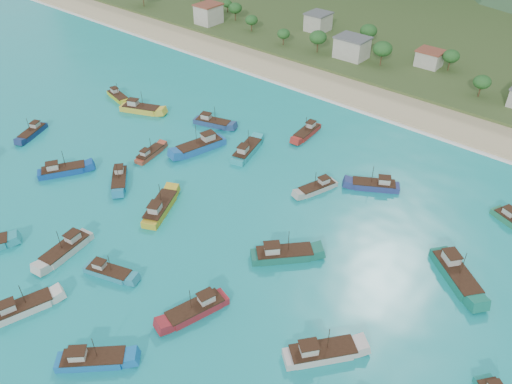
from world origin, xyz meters
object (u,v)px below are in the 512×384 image
Objects in this scene: boat_19 at (283,255)px; boat_25 at (93,360)px; boat_0 at (317,188)px; boat_32 at (201,146)px; boat_15 at (150,154)px; boat_12 at (196,310)px; boat_4 at (213,123)px; boat_16 at (307,132)px; boat_17 at (118,97)px; boat_30 at (455,274)px; boat_31 at (33,133)px; boat_9 at (247,151)px; boat_13 at (63,171)px; boat_21 at (160,208)px; boat_24 at (109,272)px; boat_14 at (66,249)px; boat_6 at (374,186)px; boat_27 at (22,309)px; boat_2 at (120,180)px; boat_29 at (141,109)px; boat_20 at (321,353)px.

boat_19 is 1.12× the size of boat_25.
boat_32 reaches higher than boat_0.
boat_12 is at bearing -43.15° from boat_15.
boat_32 is at bearing 13.16° from boat_4.
boat_16 reaches higher than boat_17.
boat_31 is at bearing -40.02° from boat_30.
boat_9 is 1.03× the size of boat_12.
boat_13 is (-10.67, -38.75, 0.04)m from boat_4.
boat_21 reaches higher than boat_24.
boat_12 is 1.04× the size of boat_13.
boat_14 is at bearing -100.54° from boat_24.
boat_6 is at bearing 24.56° from boat_21.
boat_21 is at bearing 41.18° from boat_13.
boat_30 is (52.09, 53.30, 0.23)m from boat_27.
boat_32 is (38.81, 22.72, 0.37)m from boat_31.
boat_14 is at bearing 68.53° from boat_2.
boat_19 is (32.25, 24.96, 0.09)m from boat_14.
boat_25 is 0.73× the size of boat_32.
boat_27 is at bearing 55.44° from boat_12.
boat_6 is at bearing -79.89° from boat_12.
boat_6 is at bearing 66.28° from boat_13.
boat_19 reaches higher than boat_0.
boat_29 is at bearing -96.66° from boat_2.
boat_9 is at bearing 70.37° from boat_29.
boat_21 is (-5.02, -45.80, 0.18)m from boat_16.
boat_4 is (-2.19, 32.53, 0.04)m from boat_2.
boat_24 is 61.82m from boat_30.
boat_27 is 61.66m from boat_31.
boat_31 is (-31.45, -12.69, 0.07)m from boat_15.
boat_31 is (-77.86, -5.23, -0.25)m from boat_19.
boat_13 reaches higher than boat_4.
boat_21 reaches higher than boat_14.
boat_21 is at bearing 129.66° from boat_32.
boat_17 is (-34.80, 26.27, -0.06)m from boat_2.
boat_17 is at bearing -147.41° from boat_24.
boat_20 is 0.91× the size of boat_21.
boat_4 is at bearing 61.79° from boat_6.
boat_12 is at bearing 21.38° from boat_13.
boat_4 is 1.11× the size of boat_25.
boat_29 is at bearing 139.15° from boat_13.
boat_21 reaches higher than boat_4.
boat_15 is at bearing 38.61° from boat_0.
boat_16 reaches higher than boat_2.
boat_15 is 40.38m from boat_16.
boat_30 is at bearing -152.41° from boat_6.
boat_19 is at bearing 119.03° from boat_24.
boat_14 is 1.03× the size of boat_20.
boat_4 is 1.12× the size of boat_31.
boat_19 is at bearing 159.19° from boat_31.
boat_15 is 0.89× the size of boat_16.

